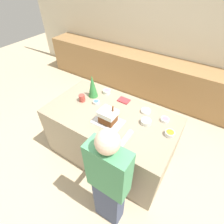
{
  "coord_description": "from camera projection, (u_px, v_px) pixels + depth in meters",
  "views": [
    {
      "loc": [
        0.98,
        -1.48,
        2.51
      ],
      "look_at": [
        0.03,
        0.0,
        0.95
      ],
      "focal_mm": 28.0,
      "sensor_mm": 36.0,
      "label": 1
    }
  ],
  "objects": [
    {
      "name": "gingerbread_house",
      "position": [
        108.0,
        116.0,
        2.22
      ],
      "size": [
        0.22,
        0.19,
        0.26
      ],
      "color": "brown",
      "rests_on": "baking_tray"
    },
    {
      "name": "back_cabinet_block",
      "position": [
        159.0,
        79.0,
        3.95
      ],
      "size": [
        6.0,
        0.6,
        0.9
      ],
      "color": "#9E7547",
      "rests_on": "ground_plane"
    },
    {
      "name": "candy_bowl_behind_tray",
      "position": [
        107.0,
        91.0,
        2.77
      ],
      "size": [
        0.12,
        0.12,
        0.05
      ],
      "color": "white",
      "rests_on": "kitchen_island"
    },
    {
      "name": "candy_bowl_beside_tree",
      "position": [
        96.0,
        102.0,
        2.57
      ],
      "size": [
        0.1,
        0.1,
        0.04
      ],
      "color": "white",
      "rests_on": "kitchen_island"
    },
    {
      "name": "person",
      "position": [
        109.0,
        183.0,
        1.75
      ],
      "size": [
        0.41,
        0.52,
        1.57
      ],
      "color": "#424C6B",
      "rests_on": "ground_plane"
    },
    {
      "name": "candy_bowl_far_right",
      "position": [
        170.0,
        133.0,
        2.1
      ],
      "size": [
        0.12,
        0.12,
        0.05
      ],
      "color": "silver",
      "rests_on": "kitchen_island"
    },
    {
      "name": "decorative_tree",
      "position": [
        93.0,
        86.0,
        2.6
      ],
      "size": [
        0.15,
        0.15,
        0.36
      ],
      "color": "#33843D",
      "rests_on": "kitchen_island"
    },
    {
      "name": "wall_back",
      "position": [
        172.0,
        36.0,
        3.59
      ],
      "size": [
        8.0,
        0.05,
        2.6
      ],
      "color": "beige",
      "rests_on": "ground_plane"
    },
    {
      "name": "candy_bowl_center_rear",
      "position": [
        146.0,
        122.0,
        2.25
      ],
      "size": [
        0.14,
        0.14,
        0.05
      ],
      "color": "silver",
      "rests_on": "kitchen_island"
    },
    {
      "name": "candy_bowl_near_tray_right",
      "position": [
        165.0,
        119.0,
        2.3
      ],
      "size": [
        0.11,
        0.11,
        0.04
      ],
      "color": "white",
      "rests_on": "kitchen_island"
    },
    {
      "name": "cookbook",
      "position": [
        124.0,
        100.0,
        2.62
      ],
      "size": [
        0.17,
        0.13,
        0.02
      ],
      "color": "#B23338",
      "rests_on": "kitchen_island"
    },
    {
      "name": "kitchen_island",
      "position": [
        111.0,
        136.0,
        2.69
      ],
      "size": [
        1.84,
        1.0,
        0.89
      ],
      "color": "gray",
      "rests_on": "ground_plane"
    },
    {
      "name": "candy_bowl_near_tray_left",
      "position": [
        146.0,
        111.0,
        2.42
      ],
      "size": [
        0.14,
        0.14,
        0.04
      ],
      "color": "white",
      "rests_on": "kitchen_island"
    },
    {
      "name": "mug",
      "position": [
        82.0,
        98.0,
        2.6
      ],
      "size": [
        0.09,
        0.09,
        0.1
      ],
      "color": "#B24238",
      "rests_on": "kitchen_island"
    },
    {
      "name": "ground_plane",
      "position": [
        111.0,
        153.0,
        2.99
      ],
      "size": [
        12.0,
        12.0,
        0.0
      ],
      "primitive_type": "plane",
      "color": "#C6B28E"
    },
    {
      "name": "baking_tray",
      "position": [
        108.0,
        122.0,
        2.29
      ],
      "size": [
        0.39,
        0.27,
        0.01
      ],
      "color": "silver",
      "rests_on": "kitchen_island"
    }
  ]
}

